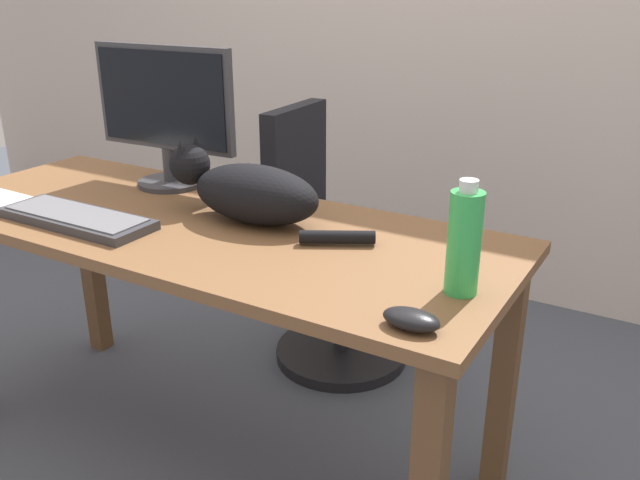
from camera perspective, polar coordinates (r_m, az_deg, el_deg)
The scene contains 8 objects.
ground_plane at distance 2.14m, azimuth -8.88°, elevation -17.22°, with size 8.00×8.00×0.00m, color #474C56.
desk at distance 1.82m, azimuth -10.00°, elevation -1.48°, with size 1.65×0.64×0.73m.
office_chair at distance 2.39m, azimuth 0.82°, elevation -1.41°, with size 0.48×0.48×0.92m.
monitor at distance 2.06m, azimuth -13.04°, elevation 10.62°, with size 0.48×0.20×0.41m.
keyboard at distance 1.84m, azimuth -19.97°, elevation 1.77°, with size 0.44×0.15×0.03m.
cat at distance 1.74m, azimuth -6.11°, elevation 4.20°, with size 0.61×0.19×0.20m.
computer_mouse at distance 1.23m, azimuth 7.76°, elevation -6.69°, with size 0.11×0.06×0.04m, color black.
water_bottle at distance 1.34m, azimuth 12.15°, elevation -0.13°, with size 0.07×0.07×0.24m.
Camera 1 is at (1.11, -1.26, 1.32)m, focal length 37.69 mm.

